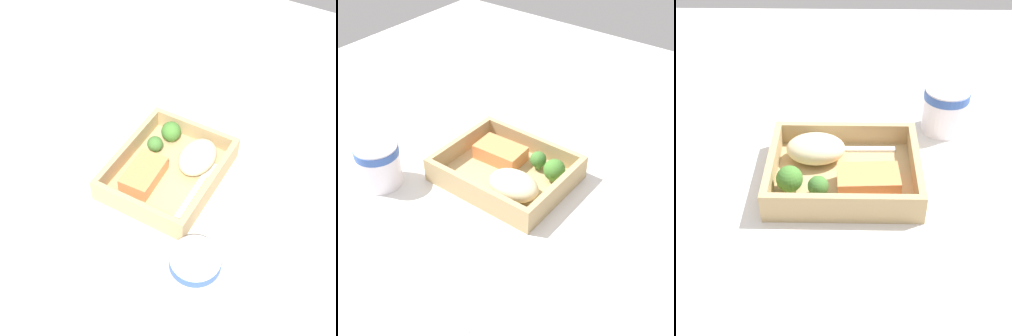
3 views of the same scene
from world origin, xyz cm
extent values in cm
cube|color=silver|center=(0.00, 0.00, -1.00)|extent=(160.00, 160.00, 2.00)
cube|color=tan|center=(0.00, 0.00, 0.60)|extent=(25.17, 20.37, 1.20)
cube|color=tan|center=(0.00, -9.59, 3.17)|extent=(25.17, 1.20, 3.94)
cube|color=tan|center=(0.00, 9.59, 3.17)|extent=(25.17, 1.20, 3.94)
cube|color=tan|center=(-11.99, 0.00, 3.17)|extent=(1.20, 17.97, 3.94)
cube|color=tan|center=(11.99, 0.00, 3.17)|extent=(1.20, 17.97, 3.94)
cube|color=#EA864D|center=(-3.97, 3.33, 2.78)|extent=(10.31, 6.62, 3.17)
ellipsoid|color=beige|center=(4.96, -4.17, 3.56)|extent=(10.23, 7.34, 4.72)
cylinder|color=#74A351|center=(3.98, 5.44, 1.84)|extent=(1.27, 1.27, 1.27)
sphere|color=#3F732F|center=(3.98, 5.44, 3.39)|extent=(3.35, 3.35, 3.35)
cylinder|color=#7BA350|center=(8.62, 4.17, 1.88)|extent=(1.64, 1.64, 1.35)
sphere|color=#427B2E|center=(8.62, 4.17, 3.74)|extent=(4.32, 4.32, 4.32)
cube|color=white|center=(-2.89, -7.04, 1.42)|extent=(12.41, 1.27, 0.44)
cube|color=white|center=(5.01, -6.93, 1.42)|extent=(3.43, 2.25, 0.44)
cylinder|color=white|center=(-18.99, -15.90, 4.48)|extent=(8.35, 8.35, 8.97)
cylinder|color=#3356A8|center=(-18.99, -15.90, 7.76)|extent=(8.60, 8.60, 1.61)
cube|color=white|center=(12.21, -25.22, 0.12)|extent=(9.76, 14.90, 0.24)
camera|label=1|loc=(-54.33, -31.09, 74.18)|focal=50.00mm
camera|label=2|loc=(44.43, -58.13, 59.73)|focal=50.00mm
camera|label=3|loc=(-1.07, 60.67, 51.96)|focal=50.00mm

